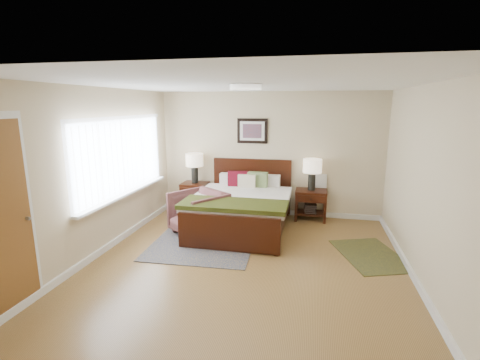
# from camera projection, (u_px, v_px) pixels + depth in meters

# --- Properties ---
(floor) EXTENTS (5.00, 5.00, 0.00)m
(floor) POSITION_uv_depth(u_px,v_px,m) (245.00, 266.00, 4.94)
(floor) COLOR olive
(floor) RESTS_ON ground
(back_wall) EXTENTS (4.50, 0.04, 2.50)m
(back_wall) POSITION_uv_depth(u_px,v_px,m) (269.00, 154.00, 7.06)
(back_wall) COLOR #C8B491
(back_wall) RESTS_ON ground
(front_wall) EXTENTS (4.50, 0.04, 2.50)m
(front_wall) POSITION_uv_depth(u_px,v_px,m) (171.00, 259.00, 2.29)
(front_wall) COLOR #C8B491
(front_wall) RESTS_ON ground
(left_wall) EXTENTS (0.04, 5.00, 2.50)m
(left_wall) POSITION_uv_depth(u_px,v_px,m) (96.00, 173.00, 5.14)
(left_wall) COLOR #C8B491
(left_wall) RESTS_ON ground
(right_wall) EXTENTS (0.04, 5.00, 2.50)m
(right_wall) POSITION_uv_depth(u_px,v_px,m) (427.00, 188.00, 4.21)
(right_wall) COLOR #C8B491
(right_wall) RESTS_ON ground
(ceiling) EXTENTS (4.50, 5.00, 0.02)m
(ceiling) POSITION_uv_depth(u_px,v_px,m) (246.00, 84.00, 4.41)
(ceiling) COLOR white
(ceiling) RESTS_ON back_wall
(window) EXTENTS (0.11, 2.72, 1.32)m
(window) POSITION_uv_depth(u_px,v_px,m) (124.00, 158.00, 5.77)
(window) COLOR silver
(window) RESTS_ON left_wall
(ceil_fixture) EXTENTS (0.44, 0.44, 0.08)m
(ceil_fixture) POSITION_uv_depth(u_px,v_px,m) (246.00, 87.00, 4.42)
(ceil_fixture) COLOR white
(ceil_fixture) RESTS_ON ceiling
(bed) EXTENTS (1.74, 2.10, 1.13)m
(bed) POSITION_uv_depth(u_px,v_px,m) (242.00, 201.00, 6.30)
(bed) COLOR #341407
(bed) RESTS_ON ground
(wall_art) EXTENTS (0.62, 0.05, 0.50)m
(wall_art) POSITION_uv_depth(u_px,v_px,m) (252.00, 131.00, 7.01)
(wall_art) COLOR black
(wall_art) RESTS_ON back_wall
(nightstand_left) EXTENTS (0.54, 0.48, 0.64)m
(nightstand_left) POSITION_uv_depth(u_px,v_px,m) (195.00, 189.00, 7.29)
(nightstand_left) COLOR #341407
(nightstand_left) RESTS_ON ground
(nightstand_right) EXTENTS (0.61, 0.45, 0.60)m
(nightstand_right) POSITION_uv_depth(u_px,v_px,m) (311.00, 202.00, 6.84)
(nightstand_right) COLOR #341407
(nightstand_right) RESTS_ON ground
(lamp_left) EXTENTS (0.36, 0.36, 0.61)m
(lamp_left) POSITION_uv_depth(u_px,v_px,m) (194.00, 162.00, 7.19)
(lamp_left) COLOR black
(lamp_left) RESTS_ON nightstand_left
(lamp_right) EXTENTS (0.36, 0.36, 0.61)m
(lamp_right) POSITION_uv_depth(u_px,v_px,m) (312.00, 168.00, 6.71)
(lamp_right) COLOR black
(lamp_right) RESTS_ON nightstand_right
(armchair) EXTENTS (1.15, 1.15, 0.76)m
(armchair) POSITION_uv_depth(u_px,v_px,m) (199.00, 213.00, 6.10)
(armchair) COLOR brown
(armchair) RESTS_ON ground
(rug_persian) EXTENTS (1.74, 2.39, 0.01)m
(rug_persian) POSITION_uv_depth(u_px,v_px,m) (209.00, 236.00, 6.04)
(rug_persian) COLOR #0D1C44
(rug_persian) RESTS_ON ground
(rug_navy) EXTENTS (1.21, 1.47, 0.01)m
(rug_navy) POSITION_uv_depth(u_px,v_px,m) (371.00, 255.00, 5.27)
(rug_navy) COLOR black
(rug_navy) RESTS_ON ground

